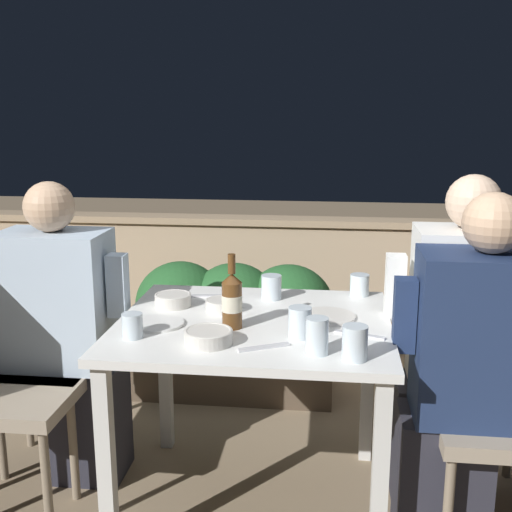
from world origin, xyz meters
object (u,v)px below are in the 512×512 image
at_px(chair_right_far, 507,367).
at_px(person_blue_shirt, 67,334).
at_px(chair_left_far, 20,344).
at_px(person_navy_jumper, 469,378).
at_px(person_white_polo, 453,343).
at_px(beer_bottle, 232,300).
at_px(potted_plant, 56,332).

bearing_deg(chair_right_far, person_blue_shirt, 179.88).
distance_m(chair_left_far, person_navy_jumper, 1.69).
distance_m(person_navy_jumper, person_white_polo, 0.27).
xyz_separation_m(person_blue_shirt, person_navy_jumper, (1.47, -0.27, 0.01)).
bearing_deg(chair_left_far, beer_bottle, -12.99).
xyz_separation_m(person_navy_jumper, person_white_polo, (-0.01, 0.27, 0.02)).
bearing_deg(person_navy_jumper, chair_right_far, 54.38).
bearing_deg(person_blue_shirt, beer_bottle, -16.56).
bearing_deg(person_navy_jumper, beer_bottle, 175.20).
distance_m(person_white_polo, potted_plant, 1.83).
xyz_separation_m(chair_left_far, person_white_polo, (1.66, -0.00, 0.08)).
bearing_deg(chair_right_far, chair_left_far, 179.89).
distance_m(chair_left_far, chair_right_far, 1.85).
distance_m(beer_bottle, potted_plant, 1.27).
bearing_deg(chair_left_far, person_blue_shirt, 0.00).
height_order(chair_left_far, person_navy_jumper, person_navy_jumper).
bearing_deg(person_white_polo, person_blue_shirt, 179.86).
xyz_separation_m(chair_right_far, beer_bottle, (-0.97, -0.20, 0.28)).
distance_m(chair_right_far, beer_bottle, 1.03).
distance_m(person_blue_shirt, person_navy_jumper, 1.49).
bearing_deg(beer_bottle, chair_right_far, 11.59).
distance_m(person_blue_shirt, chair_right_far, 1.66).
bearing_deg(chair_left_far, potted_plant, 99.62).
relative_size(beer_bottle, potted_plant, 0.38).
distance_m(chair_left_far, person_white_polo, 1.66).
relative_size(person_white_polo, potted_plant, 1.83).
bearing_deg(person_white_polo, person_navy_jumper, -88.78).
relative_size(chair_right_far, potted_plant, 1.32).
height_order(chair_right_far, potted_plant, chair_right_far).
relative_size(chair_left_far, beer_bottle, 3.45).
distance_m(chair_left_far, beer_bottle, 0.94).
xyz_separation_m(chair_left_far, person_navy_jumper, (1.66, -0.27, 0.06)).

